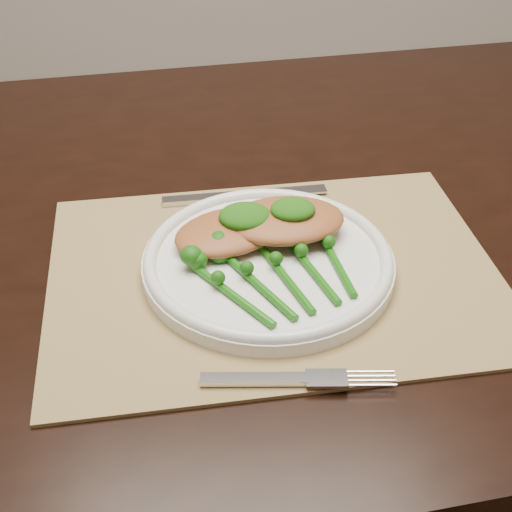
{
  "coord_description": "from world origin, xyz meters",
  "views": [
    {
      "loc": [
        -0.01,
        -0.89,
        1.23
      ],
      "look_at": [
        0.01,
        -0.29,
        0.78
      ],
      "focal_mm": 50.0,
      "sensor_mm": 36.0,
      "label": 1
    }
  ],
  "objects_px": {
    "dinner_plate": "(268,261)",
    "broccolini_bundle": "(284,275)",
    "chicken_fillet_left": "(228,232)",
    "dining_table": "(248,406)",
    "placemat": "(274,272)"
  },
  "relations": [
    {
      "from": "dinner_plate",
      "to": "broccolini_bundle",
      "type": "xyz_separation_m",
      "value": [
        0.01,
        -0.04,
        0.01
      ]
    },
    {
      "from": "dining_table",
      "to": "broccolini_bundle",
      "type": "bearing_deg",
      "value": -88.48
    },
    {
      "from": "dining_table",
      "to": "chicken_fillet_left",
      "type": "xyz_separation_m",
      "value": [
        -0.02,
        -0.11,
        0.41
      ]
    },
    {
      "from": "placemat",
      "to": "dinner_plate",
      "type": "xyz_separation_m",
      "value": [
        -0.01,
        0.0,
        0.01
      ]
    },
    {
      "from": "chicken_fillet_left",
      "to": "dining_table",
      "type": "bearing_deg",
      "value": 53.03
    },
    {
      "from": "dinner_plate",
      "to": "dining_table",
      "type": "bearing_deg",
      "value": 97.96
    },
    {
      "from": "placemat",
      "to": "chicken_fillet_left",
      "type": "xyz_separation_m",
      "value": [
        -0.05,
        0.04,
        0.03
      ]
    },
    {
      "from": "placemat",
      "to": "dinner_plate",
      "type": "relative_size",
      "value": 1.78
    },
    {
      "from": "dinner_plate",
      "to": "placemat",
      "type": "bearing_deg",
      "value": -22.24
    },
    {
      "from": "broccolini_bundle",
      "to": "placemat",
      "type": "bearing_deg",
      "value": 77.79
    },
    {
      "from": "dining_table",
      "to": "placemat",
      "type": "xyz_separation_m",
      "value": [
        0.03,
        -0.14,
        0.38
      ]
    },
    {
      "from": "broccolini_bundle",
      "to": "dining_table",
      "type": "bearing_deg",
      "value": 75.1
    },
    {
      "from": "placemat",
      "to": "chicken_fillet_left",
      "type": "bearing_deg",
      "value": 137.09
    },
    {
      "from": "dinner_plate",
      "to": "chicken_fillet_left",
      "type": "distance_m",
      "value": 0.06
    },
    {
      "from": "dinner_plate",
      "to": "chicken_fillet_left",
      "type": "height_order",
      "value": "chicken_fillet_left"
    }
  ]
}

